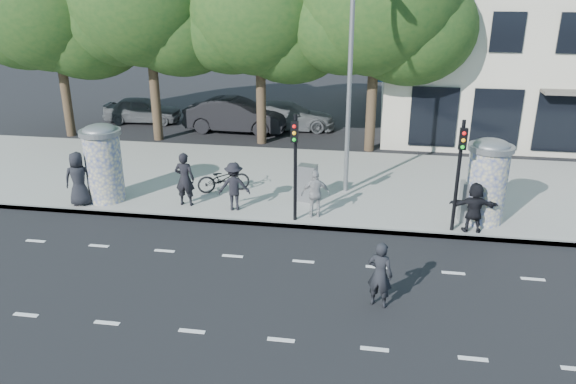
% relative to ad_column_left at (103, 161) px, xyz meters
% --- Properties ---
extents(ground, '(120.00, 120.00, 0.00)m').
position_rel_ad_column_left_xyz_m(ground, '(7.20, -4.50, -1.54)').
color(ground, black).
rests_on(ground, ground).
extents(sidewalk, '(40.00, 8.00, 0.15)m').
position_rel_ad_column_left_xyz_m(sidewalk, '(7.20, 3.00, -1.46)').
color(sidewalk, gray).
rests_on(sidewalk, ground).
extents(curb, '(40.00, 0.10, 0.16)m').
position_rel_ad_column_left_xyz_m(curb, '(7.20, -0.95, -1.46)').
color(curb, slate).
rests_on(curb, ground).
extents(lane_dash_near, '(32.00, 0.12, 0.01)m').
position_rel_ad_column_left_xyz_m(lane_dash_near, '(7.20, -6.70, -1.53)').
color(lane_dash_near, silver).
rests_on(lane_dash_near, ground).
extents(lane_dash_far, '(32.00, 0.12, 0.01)m').
position_rel_ad_column_left_xyz_m(lane_dash_far, '(7.20, -3.10, -1.53)').
color(lane_dash_far, silver).
rests_on(lane_dash_far, ground).
extents(ad_column_left, '(1.36, 1.36, 2.65)m').
position_rel_ad_column_left_xyz_m(ad_column_left, '(0.00, 0.00, 0.00)').
color(ad_column_left, beige).
rests_on(ad_column_left, sidewalk).
extents(ad_column_right, '(1.36, 1.36, 2.65)m').
position_rel_ad_column_left_xyz_m(ad_column_right, '(12.40, 0.20, 0.00)').
color(ad_column_right, beige).
rests_on(ad_column_right, sidewalk).
extents(traffic_pole_near, '(0.22, 0.31, 3.40)m').
position_rel_ad_column_left_xyz_m(traffic_pole_near, '(6.60, -0.71, 0.69)').
color(traffic_pole_near, black).
rests_on(traffic_pole_near, sidewalk).
extents(traffic_pole_far, '(0.22, 0.31, 3.40)m').
position_rel_ad_column_left_xyz_m(traffic_pole_far, '(11.40, -0.71, 0.69)').
color(traffic_pole_far, black).
rests_on(traffic_pole_far, sidewalk).
extents(street_lamp, '(0.25, 0.93, 8.00)m').
position_rel_ad_column_left_xyz_m(street_lamp, '(8.00, 2.13, 3.26)').
color(street_lamp, slate).
rests_on(street_lamp, sidewalk).
extents(tree_far_left, '(7.20, 7.20, 9.26)m').
position_rel_ad_column_left_xyz_m(tree_far_left, '(-5.80, 8.00, 4.65)').
color(tree_far_left, '#38281C').
rests_on(tree_far_left, ground).
extents(tree_near_left, '(6.80, 6.80, 8.97)m').
position_rel_ad_column_left_xyz_m(tree_near_left, '(3.70, 8.20, 4.53)').
color(tree_near_left, '#38281C').
rests_on(tree_near_left, ground).
extents(tree_center, '(7.00, 7.00, 9.30)m').
position_rel_ad_column_left_xyz_m(tree_center, '(8.70, 7.80, 4.77)').
color(tree_center, '#38281C').
rests_on(tree_center, ground).
extents(ped_a, '(1.03, 0.83, 1.83)m').
position_rel_ad_column_left_xyz_m(ped_a, '(-0.66, -0.56, -0.47)').
color(ped_a, black).
rests_on(ped_a, sidewalk).
extents(ped_b, '(0.67, 0.45, 1.82)m').
position_rel_ad_column_left_xyz_m(ped_b, '(2.81, -0.01, -0.48)').
color(ped_b, black).
rests_on(ped_b, sidewalk).
extents(ped_d, '(1.14, 0.79, 1.61)m').
position_rel_ad_column_left_xyz_m(ped_d, '(4.52, -0.13, -0.58)').
color(ped_d, black).
rests_on(ped_d, sidewalk).
extents(ped_e, '(1.00, 0.70, 1.55)m').
position_rel_ad_column_left_xyz_m(ped_e, '(7.20, -0.29, -0.61)').
color(ped_e, '#99999C').
rests_on(ped_e, sidewalk).
extents(ped_f, '(1.45, 0.56, 1.54)m').
position_rel_ad_column_left_xyz_m(ped_f, '(11.97, -0.65, -0.62)').
color(ped_f, black).
rests_on(ped_f, sidewalk).
extents(man_road, '(0.70, 0.56, 1.65)m').
position_rel_ad_column_left_xyz_m(man_road, '(9.25, -4.96, -0.71)').
color(man_road, black).
rests_on(man_road, ground).
extents(bicycle, '(1.38, 1.96, 0.98)m').
position_rel_ad_column_left_xyz_m(bicycle, '(3.73, 1.39, -0.90)').
color(bicycle, black).
rests_on(bicycle, sidewalk).
extents(cabinet_left, '(0.68, 0.54, 1.26)m').
position_rel_ad_column_left_xyz_m(cabinet_left, '(6.77, 1.02, -0.76)').
color(cabinet_left, slate).
rests_on(cabinet_left, sidewalk).
extents(cabinet_right, '(0.65, 0.50, 1.29)m').
position_rel_ad_column_left_xyz_m(cabinet_right, '(11.98, 0.14, -0.74)').
color(cabinet_right, gray).
rests_on(cabinet_right, sidewalk).
extents(car_left, '(1.89, 4.12, 1.37)m').
position_rel_ad_column_left_xyz_m(car_left, '(-3.35, 11.08, -0.85)').
color(car_left, '#525659').
rests_on(car_left, ground).
extents(car_mid, '(1.98, 5.14, 1.67)m').
position_rel_ad_column_left_xyz_m(car_mid, '(2.03, 10.00, -0.70)').
color(car_mid, black).
rests_on(car_mid, ground).
extents(car_right, '(2.33, 4.85, 1.36)m').
position_rel_ad_column_left_xyz_m(car_right, '(4.54, 10.91, -0.86)').
color(car_right, slate).
rests_on(car_right, ground).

